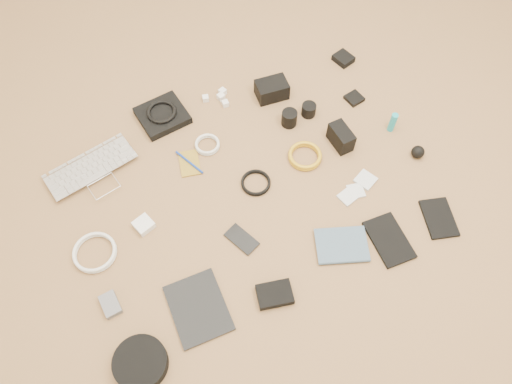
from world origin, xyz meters
name	(u,v)px	position (x,y,z in m)	size (l,w,h in m)	color
laptop	(97,176)	(-0.52, 0.33, 0.01)	(0.36, 0.25, 0.03)	silver
headphone_pouch	(162,116)	(-0.18, 0.50, 0.02)	(0.19, 0.18, 0.03)	black
headphones	(162,112)	(-0.18, 0.50, 0.04)	(0.13, 0.13, 0.02)	black
charger_a	(206,98)	(0.03, 0.51, 0.01)	(0.03, 0.03, 0.02)	white
charger_b	(221,97)	(0.09, 0.49, 0.01)	(0.03, 0.03, 0.03)	white
charger_c	(223,92)	(0.11, 0.51, 0.01)	(0.03, 0.03, 0.03)	white
charger_d	(225,103)	(0.09, 0.45, 0.01)	(0.03, 0.03, 0.02)	white
dslr_camera	(272,90)	(0.30, 0.41, 0.04)	(0.14, 0.09, 0.08)	black
lens_pouch	(343,59)	(0.69, 0.45, 0.01)	(0.07, 0.08, 0.03)	black
notebook_olive	(189,163)	(-0.17, 0.23, 0.00)	(0.08, 0.12, 0.01)	olive
pen_blue	(189,162)	(-0.17, 0.23, 0.01)	(0.01, 0.01, 0.15)	#13339A
cable_white_a	(207,145)	(-0.07, 0.28, 0.01)	(0.10, 0.10, 0.01)	silver
lens_a	(289,118)	(0.29, 0.23, 0.04)	(0.07, 0.07, 0.07)	black
lens_b	(309,110)	(0.39, 0.24, 0.03)	(0.06, 0.06, 0.06)	black
card_reader	(354,98)	(0.62, 0.22, 0.01)	(0.07, 0.07, 0.02)	black
power_brick	(144,225)	(-0.43, 0.04, 0.01)	(0.07, 0.07, 0.03)	white
cable_white_b	(95,253)	(-0.63, 0.01, 0.01)	(0.16, 0.16, 0.01)	silver
cable_black	(256,183)	(0.03, 0.02, 0.01)	(0.12, 0.12, 0.01)	black
cable_yellow	(305,157)	(0.27, 0.05, 0.01)	(0.14, 0.14, 0.02)	gold
flash	(341,137)	(0.43, 0.05, 0.04)	(0.06, 0.12, 0.09)	black
lens_cleaner	(393,122)	(0.67, 0.01, 0.05)	(0.03, 0.03, 0.10)	teal
battery_charger	(110,304)	(-0.64, -0.20, 0.01)	(0.06, 0.09, 0.02)	#5E5E64
tablet	(198,308)	(-0.37, -0.34, 0.01)	(0.19, 0.24, 0.01)	black
phone	(242,239)	(-0.12, -0.17, 0.00)	(0.07, 0.13, 0.01)	black
filter_case_left	(347,197)	(0.33, -0.19, 0.00)	(0.06, 0.06, 0.01)	silver
filter_case_mid	(356,191)	(0.37, -0.18, 0.00)	(0.06, 0.06, 0.01)	silver
filter_case_right	(366,180)	(0.43, -0.16, 0.01)	(0.07, 0.07, 0.01)	silver
air_blower	(418,152)	(0.69, -0.15, 0.03)	(0.05, 0.05, 0.05)	black
headphone_case	(141,363)	(-0.61, -0.43, 0.02)	(0.18, 0.18, 0.05)	black
drive_case	(275,294)	(-0.11, -0.42, 0.02)	(0.12, 0.09, 0.03)	black
paperback	(345,263)	(0.17, -0.43, 0.01)	(0.14, 0.19, 0.02)	#41596F
notebook_black_a	(389,240)	(0.37, -0.42, 0.01)	(0.12, 0.20, 0.01)	black
notebook_black_b	(439,218)	(0.59, -0.43, 0.01)	(0.11, 0.17, 0.01)	black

